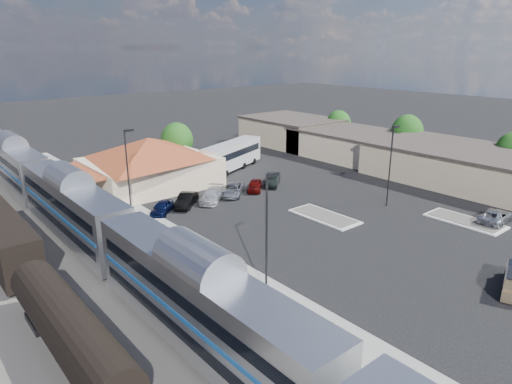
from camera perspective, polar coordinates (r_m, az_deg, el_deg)
ground at (r=44.14m, az=6.99°, el=-5.03°), size 280.00×280.00×0.00m
railbed at (r=40.46m, az=-23.44°, el=-8.54°), size 16.00×100.00×0.12m
platform at (r=41.70m, az=-10.73°, el=-6.48°), size 5.50×92.00×0.18m
passenger_train at (r=44.35m, az=-21.97°, el=-2.15°), size 3.00×104.00×5.55m
freight_cars at (r=42.61m, az=-29.09°, el=-5.30°), size 2.80×46.00×4.00m
station_depot at (r=59.20m, az=-13.19°, el=3.70°), size 18.35×12.24×6.20m
buildings_east at (r=73.02m, az=14.16°, el=5.52°), size 14.40×51.40×4.80m
traffic_island_south at (r=48.11m, az=8.56°, el=-3.02°), size 3.30×7.50×0.21m
traffic_island_north at (r=50.99m, az=24.65°, el=-3.29°), size 3.30×7.50×0.21m
lamp_plat_s at (r=31.08m, az=1.47°, el=-4.21°), size 1.08×0.25×9.00m
lamp_plat_n at (r=49.04m, az=-15.71°, el=3.32°), size 1.08×0.25×9.00m
lamp_lot at (r=51.64m, az=16.53°, el=3.95°), size 1.08×0.25×9.00m
tree_east_b at (r=76.32m, az=18.36°, el=7.16°), size 4.94×4.94×6.96m
tree_east_c at (r=84.52m, az=10.27°, el=8.39°), size 4.41×4.41×6.21m
tree_depot at (r=67.67m, az=-9.85°, el=6.38°), size 4.71×4.71×6.63m
suv at (r=51.92m, az=27.76°, el=-2.67°), size 5.26×2.88×1.40m
coach_bus at (r=65.75m, az=-3.02°, el=4.74°), size 12.45×7.15×3.96m
person_a at (r=27.60m, az=9.64°, el=-17.48°), size 0.61×0.79×1.91m
person_b at (r=42.82m, az=-13.92°, el=-4.63°), size 0.88×1.01×1.76m
parked_car_a at (r=49.44m, az=-11.68°, el=-1.91°), size 4.04×3.90×1.37m
parked_car_b at (r=51.13m, az=-8.70°, el=-1.00°), size 4.48×4.27×1.51m
parked_car_c at (r=52.52m, az=-5.55°, el=-0.40°), size 5.09×4.89×1.46m
parked_car_d at (r=54.52m, az=-2.96°, el=0.30°), size 5.20×5.03×1.38m
parked_car_e at (r=56.18m, az=-0.16°, el=0.84°), size 3.98×4.02×1.37m
parked_car_f at (r=58.39m, az=2.07°, el=1.54°), size 4.43×4.18×1.49m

